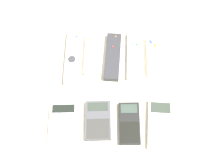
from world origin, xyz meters
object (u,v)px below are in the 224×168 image
(remote_4, at_px, (153,56))
(calculator_2, at_px, (129,123))
(calculator_1, at_px, (98,120))
(remote_0, at_px, (72,57))
(calculator_0, at_px, (63,122))
(calculator_3, at_px, (160,125))
(remote_1, at_px, (93,55))
(remote_3, at_px, (134,56))
(remote_2, at_px, (114,57))

(remote_4, relative_size, calculator_2, 1.10)
(remote_4, relative_size, calculator_1, 1.16)
(remote_0, height_order, remote_4, remote_4)
(calculator_0, relative_size, calculator_2, 0.91)
(calculator_1, relative_size, calculator_3, 0.82)
(remote_1, distance_m, remote_3, 0.14)
(remote_0, bearing_deg, calculator_0, -93.44)
(calculator_0, relative_size, calculator_1, 0.96)
(remote_2, relative_size, calculator_0, 1.44)
(remote_0, height_order, calculator_0, remote_0)
(remote_3, bearing_deg, calculator_1, -115.41)
(remote_4, xyz_separation_m, calculator_0, (-0.29, -0.25, -0.00))
(calculator_0, distance_m, calculator_3, 0.31)
(remote_0, height_order, calculator_2, remote_0)
(calculator_2, distance_m, calculator_3, 0.10)
(remote_3, height_order, remote_4, remote_4)
(remote_4, bearing_deg, calculator_2, -110.16)
(calculator_3, bearing_deg, remote_0, 143.58)
(remote_2, distance_m, calculator_1, 0.24)
(remote_3, relative_size, calculator_2, 1.33)
(remote_2, bearing_deg, remote_4, 4.52)
(calculator_3, bearing_deg, calculator_2, -179.17)
(calculator_0, bearing_deg, remote_2, 54.39)
(remote_3, relative_size, remote_4, 1.20)
(remote_3, distance_m, calculator_2, 0.25)
(remote_3, distance_m, calculator_1, 0.27)
(calculator_1, bearing_deg, calculator_3, -5.55)
(remote_3, bearing_deg, remote_4, 0.55)
(calculator_3, bearing_deg, remote_1, 134.65)
(remote_0, distance_m, calculator_1, 0.25)
(remote_2, relative_size, calculator_1, 1.38)
(remote_1, relative_size, calculator_2, 1.10)
(calculator_1, bearing_deg, calculator_0, -179.01)
(remote_0, xyz_separation_m, calculator_3, (0.30, -0.24, -0.00))
(remote_1, bearing_deg, calculator_2, -62.86)
(calculator_0, bearing_deg, calculator_1, 1.30)
(remote_1, distance_m, calculator_3, 0.34)
(remote_3, xyz_separation_m, calculator_0, (-0.23, -0.25, -0.00))
(remote_2, xyz_separation_m, calculator_2, (0.05, -0.24, -0.00))
(remote_2, bearing_deg, calculator_0, -120.67)
(remote_2, bearing_deg, calculator_1, -98.68)
(remote_4, relative_size, calculator_3, 0.95)
(calculator_2, relative_size, calculator_3, 0.86)
(calculator_3, bearing_deg, remote_4, 95.61)
(remote_1, bearing_deg, remote_4, -0.40)
(remote_0, distance_m, calculator_0, 0.24)
(remote_0, distance_m, calculator_2, 0.31)
(remote_0, relative_size, calculator_3, 1.28)
(remote_1, bearing_deg, remote_3, -0.41)
(remote_2, distance_m, calculator_0, 0.29)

